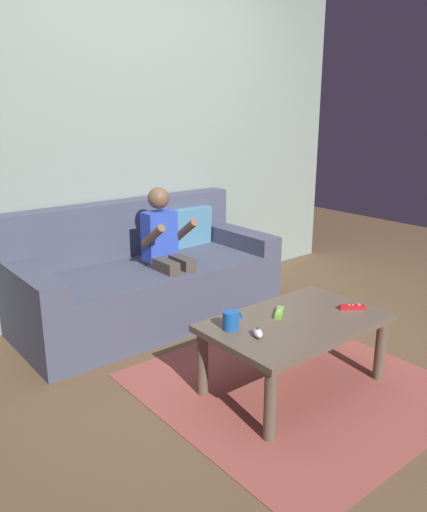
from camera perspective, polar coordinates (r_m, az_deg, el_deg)
name	(u,v)px	position (r m, az deg, el deg)	size (l,w,h in m)	color
ground_plane	(281,370)	(3.05, 7.60, -12.61)	(8.19, 8.19, 0.00)	brown
wall_back	(136,138)	(3.89, -8.74, 12.94)	(4.09, 0.05, 2.50)	gray
couch	(146,280)	(3.64, -7.57, -2.66)	(1.83, 0.80, 0.82)	#474C60
person_seated_on_couch	(167,249)	(3.45, -5.27, 0.84)	(0.31, 0.39, 0.96)	#4C4238
coffee_table	(295,330)	(2.75, 9.17, -8.17)	(0.96, 0.60, 0.40)	brown
area_rug	(292,385)	(2.91, 8.87, -14.15)	(1.47, 1.49, 0.01)	#9E4C42
game_remote_lime_near_edge	(279,313)	(2.78, 7.42, -6.32)	(0.13, 0.11, 0.03)	#72C638
nunchuk_white	(258,333)	(2.51, 5.00, -8.58)	(0.08, 0.10, 0.05)	white
game_remote_red_far_corner	(352,307)	(2.93, 15.32, -5.55)	(0.14, 0.11, 0.03)	red
coffee_mug	(231,320)	(2.57, 1.97, -7.23)	(0.12, 0.08, 0.09)	#1959B2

